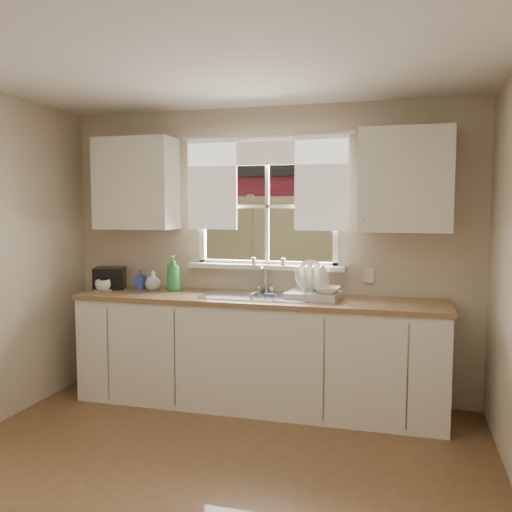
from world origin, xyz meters
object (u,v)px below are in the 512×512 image
(soap_bottle_a, at_px, (173,273))
(cup, at_px, (103,286))
(black_appliance, at_px, (110,278))
(dish_rack, at_px, (313,289))

(soap_bottle_a, xyz_separation_m, cup, (-0.59, -0.18, -0.11))
(cup, height_order, black_appliance, black_appliance)
(dish_rack, bearing_deg, soap_bottle_a, 177.46)
(soap_bottle_a, bearing_deg, dish_rack, 0.39)
(dish_rack, distance_m, cup, 1.83)
(black_appliance, bearing_deg, dish_rack, -22.51)
(cup, bearing_deg, black_appliance, 90.05)
(cup, relative_size, black_appliance, 0.50)
(dish_rack, height_order, soap_bottle_a, soap_bottle_a)
(soap_bottle_a, relative_size, black_appliance, 1.19)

